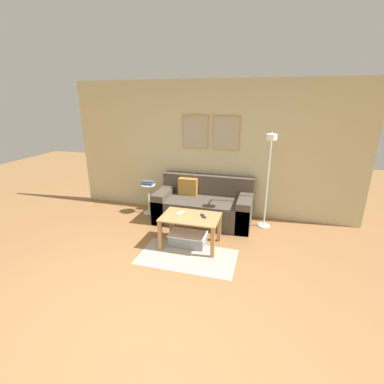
# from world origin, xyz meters

# --- Properties ---
(ground_plane) EXTENTS (16.00, 16.00, 0.00)m
(ground_plane) POSITION_xyz_m (0.00, 0.00, 0.00)
(ground_plane) COLOR olive
(wall_back) EXTENTS (5.60, 0.09, 2.55)m
(wall_back) POSITION_xyz_m (0.00, 3.12, 1.28)
(wall_back) COLOR #C6BC93
(wall_back) RESTS_ON ground_plane
(area_rug) EXTENTS (1.42, 0.80, 0.01)m
(area_rug) POSITION_xyz_m (0.07, 1.32, 0.00)
(area_rug) COLOR #A39989
(area_rug) RESTS_ON ground_plane
(couch) EXTENTS (1.77, 0.87, 0.82)m
(couch) POSITION_xyz_m (-0.00, 2.66, 0.29)
(couch) COLOR #4C4238
(couch) RESTS_ON ground_plane
(coffee_table) EXTENTS (0.89, 0.59, 0.49)m
(coffee_table) POSITION_xyz_m (0.02, 1.68, 0.40)
(coffee_table) COLOR #AD7F4C
(coffee_table) RESTS_ON ground_plane
(storage_bin) EXTENTS (0.58, 0.35, 0.19)m
(storage_bin) POSITION_xyz_m (-0.03, 1.68, 0.10)
(storage_bin) COLOR gray
(storage_bin) RESTS_ON ground_plane
(floor_lamp) EXTENTS (0.22, 0.51, 1.70)m
(floor_lamp) POSITION_xyz_m (1.11, 2.54, 1.13)
(floor_lamp) COLOR white
(floor_lamp) RESTS_ON ground_plane
(side_table) EXTENTS (0.28, 0.28, 0.61)m
(side_table) POSITION_xyz_m (-1.15, 2.70, 0.36)
(side_table) COLOR white
(side_table) RESTS_ON ground_plane
(book_stack) EXTENTS (0.24, 0.17, 0.07)m
(book_stack) POSITION_xyz_m (-1.15, 2.69, 0.64)
(book_stack) COLOR #4C4C51
(book_stack) RESTS_ON side_table
(remote_control) EXTENTS (0.12, 0.15, 0.02)m
(remote_control) POSITION_xyz_m (0.21, 1.72, 0.50)
(remote_control) COLOR #232328
(remote_control) RESTS_ON coffee_table
(cell_phone) EXTENTS (0.11, 0.15, 0.01)m
(cell_phone) POSITION_xyz_m (-0.17, 1.77, 0.50)
(cell_phone) COLOR silver
(cell_phone) RESTS_ON coffee_table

